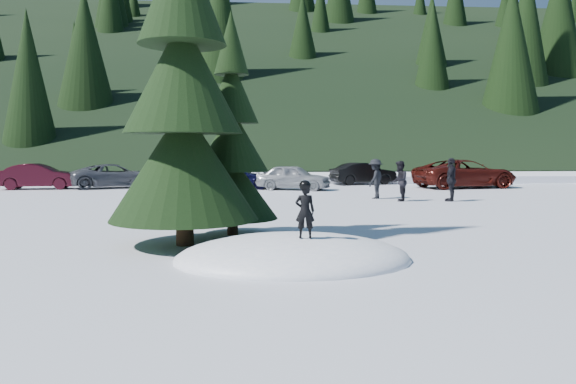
{
  "coord_description": "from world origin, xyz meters",
  "views": [
    {
      "loc": [
        -0.89,
        -10.39,
        2.09
      ],
      "look_at": [
        0.09,
        2.39,
        1.1
      ],
      "focal_mm": 35.0,
      "sensor_mm": 36.0,
      "label": 1
    }
  ],
  "objects": [
    {
      "name": "forest_hillside",
      "position": [
        0.0,
        54.0,
        12.5
      ],
      "size": [
        200.0,
        60.0,
        25.0
      ],
      "primitive_type": null,
      "color": "black",
      "rests_on": "ground"
    },
    {
      "name": "car_1",
      "position": [
        -11.53,
        19.48,
        0.66
      ],
      "size": [
        4.11,
        1.76,
        1.32
      ],
      "primitive_type": "imported",
      "rotation": [
        0.0,
        0.0,
        1.67
      ],
      "color": "black",
      "rests_on": "ground"
    },
    {
      "name": "spruce_tall",
      "position": [
        -2.2,
        1.8,
        3.32
      ],
      "size": [
        3.2,
        3.2,
        8.6
      ],
      "color": "black",
      "rests_on": "ground"
    },
    {
      "name": "car_6",
      "position": [
        10.82,
        18.71,
        0.76
      ],
      "size": [
        5.82,
        3.49,
        1.51
      ],
      "primitive_type": "imported",
      "rotation": [
        0.0,
        0.0,
        1.76
      ],
      "color": "#3D0F0B",
      "rests_on": "ground"
    },
    {
      "name": "child_skier",
      "position": [
        0.19,
        -0.38,
        0.97
      ],
      "size": [
        0.37,
        0.26,
        0.97
      ],
      "primitive_type": "imported",
      "rotation": [
        0.0,
        0.0,
        3.07
      ],
      "color": "black",
      "rests_on": "snow_mound"
    },
    {
      "name": "snow_mound",
      "position": [
        0.0,
        0.0,
        0.0
      ],
      "size": [
        4.48,
        3.52,
        0.96
      ],
      "primitive_type": "ellipsoid",
      "color": "white",
      "rests_on": "ground"
    },
    {
      "name": "car_3",
      "position": [
        -1.55,
        18.73,
        0.62
      ],
      "size": [
        4.44,
        2.15,
        1.25
      ],
      "primitive_type": "imported",
      "rotation": [
        0.0,
        0.0,
        1.67
      ],
      "color": "black",
      "rests_on": "ground"
    },
    {
      "name": "car_2",
      "position": [
        -7.8,
        20.08,
        0.64
      ],
      "size": [
        5.07,
        3.59,
        1.28
      ],
      "primitive_type": "imported",
      "rotation": [
        0.0,
        0.0,
        1.92
      ],
      "color": "#46474D",
      "rests_on": "ground"
    },
    {
      "name": "car_5",
      "position": [
        6.0,
        21.9,
        0.64
      ],
      "size": [
        4.09,
        2.34,
        1.27
      ],
      "primitive_type": "imported",
      "rotation": [
        0.0,
        0.0,
        1.84
      ],
      "color": "black",
      "rests_on": "ground"
    },
    {
      "name": "adult_1",
      "position": [
        7.29,
        11.32,
        0.87
      ],
      "size": [
        0.9,
        1.08,
        1.73
      ],
      "primitive_type": "imported",
      "rotation": [
        0.0,
        0.0,
        4.15
      ],
      "color": "black",
      "rests_on": "ground"
    },
    {
      "name": "adult_2",
      "position": [
        4.56,
        12.72,
        0.83
      ],
      "size": [
        1.12,
        1.24,
        1.67
      ],
      "primitive_type": "imported",
      "rotation": [
        0.0,
        0.0,
        4.12
      ],
      "color": "black",
      "rests_on": "ground"
    },
    {
      "name": "car_4",
      "position": [
        1.56,
        17.98,
        0.64
      ],
      "size": [
        4.08,
        2.75,
        1.29
      ],
      "primitive_type": "imported",
      "rotation": [
        0.0,
        0.0,
        1.21
      ],
      "color": "gray",
      "rests_on": "ground"
    },
    {
      "name": "adult_0",
      "position": [
        5.23,
        11.47,
        0.81
      ],
      "size": [
        0.83,
        0.94,
        1.61
      ],
      "primitive_type": "imported",
      "rotation": [
        0.0,
        0.0,
        4.38
      ],
      "color": "black",
      "rests_on": "ground"
    },
    {
      "name": "spruce_short",
      "position": [
        -1.2,
        3.2,
        2.1
      ],
      "size": [
        2.2,
        2.2,
        5.37
      ],
      "color": "black",
      "rests_on": "ground"
    },
    {
      "name": "ground",
      "position": [
        0.0,
        0.0,
        0.0
      ],
      "size": [
        200.0,
        200.0,
        0.0
      ],
      "primitive_type": "plane",
      "color": "white",
      "rests_on": "ground"
    }
  ]
}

